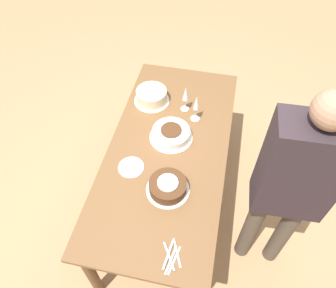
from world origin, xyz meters
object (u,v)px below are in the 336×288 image
wine_glass_near (186,95)px  wine_glass_far (196,105)px  cake_center_white (171,134)px  cake_front_chocolate (168,187)px  person_cutting (293,183)px  cake_back_decorated (152,96)px

wine_glass_near → wine_glass_far: 0.13m
cake_center_white → wine_glass_far: bearing=-32.9°
cake_front_chocolate → person_cutting: size_ratio=0.17×
cake_center_white → person_cutting: 0.91m
wine_glass_far → cake_center_white: bearing=147.1°
cake_front_chocolate → cake_back_decorated: bearing=20.9°
cake_front_chocolate → cake_back_decorated: 0.84m
cake_front_chocolate → wine_glass_near: (0.74, 0.02, 0.11)m
cake_center_white → cake_back_decorated: 0.41m
cake_front_chocolate → wine_glass_near: 0.75m
cake_back_decorated → wine_glass_near: size_ratio=1.26×
cake_back_decorated → person_cutting: size_ratio=0.17×
wine_glass_far → cake_front_chocolate: bearing=173.9°
wine_glass_near → person_cutting: size_ratio=0.13×
cake_back_decorated → cake_center_white: bearing=-146.3°
cake_front_chocolate → person_cutting: 0.74m
cake_center_white → person_cutting: size_ratio=0.19×
cake_front_chocolate → wine_glass_far: wine_glass_far is taller
cake_back_decorated → person_cutting: person_cutting is taller
cake_back_decorated → wine_glass_near: wine_glass_near is taller
wine_glass_near → cake_center_white: bearing=171.4°
cake_back_decorated → wine_glass_far: (-0.12, -0.37, 0.10)m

